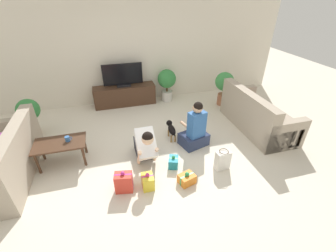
% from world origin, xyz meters
% --- Properties ---
extents(ground_plane, '(16.00, 16.00, 0.00)m').
position_xyz_m(ground_plane, '(0.00, 0.00, 0.00)').
color(ground_plane, beige).
extents(wall_back, '(8.40, 0.06, 2.60)m').
position_xyz_m(wall_back, '(0.00, 2.63, 1.30)').
color(wall_back, silver).
rests_on(wall_back, ground_plane).
extents(sofa_left, '(0.85, 1.86, 0.87)m').
position_xyz_m(sofa_left, '(-2.43, 0.12, 0.31)').
color(sofa_left, tan).
rests_on(sofa_left, ground_plane).
extents(sofa_right, '(0.85, 1.86, 0.87)m').
position_xyz_m(sofa_right, '(2.42, 0.38, 0.31)').
color(sofa_right, tan).
rests_on(sofa_right, ground_plane).
extents(coffee_table, '(0.86, 0.50, 0.43)m').
position_xyz_m(coffee_table, '(-1.58, 0.26, 0.38)').
color(coffee_table, '#472D1E').
rests_on(coffee_table, ground_plane).
extents(tv_console, '(1.60, 0.40, 0.52)m').
position_xyz_m(tv_console, '(-0.24, 2.36, 0.26)').
color(tv_console, '#472D1E').
rests_on(tv_console, ground_plane).
extents(tv, '(1.00, 0.20, 0.59)m').
position_xyz_m(tv, '(-0.24, 2.36, 0.78)').
color(tv, black).
rests_on(tv, tv_console).
extents(potted_plant_corner_left, '(0.45, 0.45, 0.82)m').
position_xyz_m(potted_plant_corner_left, '(-2.27, 1.40, 0.54)').
color(potted_plant_corner_left, '#A36042').
rests_on(potted_plant_corner_left, ground_plane).
extents(potted_plant_back_right, '(0.49, 0.49, 0.87)m').
position_xyz_m(potted_plant_back_right, '(0.91, 2.31, 0.55)').
color(potted_plant_back_right, beige).
rests_on(potted_plant_back_right, ground_plane).
extents(potted_plant_corner_right, '(0.48, 0.48, 0.89)m').
position_xyz_m(potted_plant_corner_right, '(2.27, 1.66, 0.57)').
color(potted_plant_corner_right, '#A36042').
rests_on(potted_plant_corner_right, ground_plane).
extents(person_kneeling, '(0.35, 0.82, 0.80)m').
position_xyz_m(person_kneeling, '(-0.15, -0.09, 0.35)').
color(person_kneeling, '#23232D').
rests_on(person_kneeling, ground_plane).
extents(person_sitting, '(0.61, 0.57, 0.96)m').
position_xyz_m(person_sitting, '(0.88, 0.13, 0.35)').
color(person_sitting, '#283351').
rests_on(person_sitting, ground_plane).
extents(dog, '(0.14, 0.53, 0.33)m').
position_xyz_m(dog, '(0.50, 0.49, 0.23)').
color(dog, black).
rests_on(dog, ground_plane).
extents(gift_box_a, '(0.30, 0.27, 0.22)m').
position_xyz_m(gift_box_a, '(0.38, -0.82, 0.08)').
color(gift_box_a, orange).
rests_on(gift_box_a, ground_plane).
extents(gift_box_b, '(0.29, 0.23, 0.38)m').
position_xyz_m(gift_box_b, '(-0.61, -0.70, 0.16)').
color(gift_box_b, red).
rests_on(gift_box_b, ground_plane).
extents(gift_box_c, '(0.23, 0.27, 0.23)m').
position_xyz_m(gift_box_c, '(0.29, -0.37, 0.09)').
color(gift_box_c, teal).
rests_on(gift_box_c, ground_plane).
extents(gift_box_d, '(0.18, 0.23, 0.29)m').
position_xyz_m(gift_box_d, '(-0.24, -0.74, 0.12)').
color(gift_box_d, yellow).
rests_on(gift_box_d, ground_plane).
extents(gift_bag_a, '(0.26, 0.17, 0.38)m').
position_xyz_m(gift_bag_a, '(1.09, -0.65, 0.18)').
color(gift_bag_a, white).
rests_on(gift_bag_a, ground_plane).
extents(mug, '(0.12, 0.08, 0.09)m').
position_xyz_m(mug, '(-1.44, 0.27, 0.48)').
color(mug, '#386BAD').
rests_on(mug, coffee_table).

